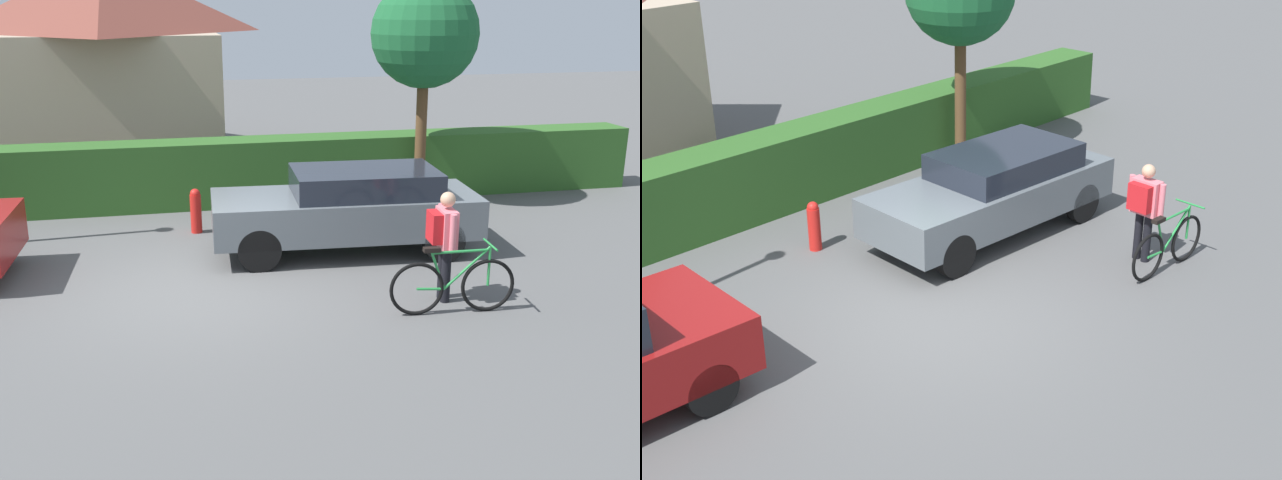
{
  "view_description": "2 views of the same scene",
  "coord_description": "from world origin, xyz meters",
  "views": [
    {
      "loc": [
        -0.44,
        -10.28,
        4.03
      ],
      "look_at": [
        1.74,
        -0.39,
        0.8
      ],
      "focal_mm": 42.52,
      "sensor_mm": 36.0,
      "label": 1
    },
    {
      "loc": [
        -7.44,
        -7.17,
        5.94
      ],
      "look_at": [
        0.16,
        -0.19,
        1.17
      ],
      "focal_mm": 48.99,
      "sensor_mm": 36.0,
      "label": 2
    }
  ],
  "objects": [
    {
      "name": "person_rider",
      "position": [
        3.34,
        -0.99,
        0.94
      ],
      "size": [
        0.37,
        0.64,
        1.56
      ],
      "color": "black",
      "rests_on": "ground"
    },
    {
      "name": "bicycle",
      "position": [
        3.31,
        -1.47,
        0.41
      ],
      "size": [
        1.72,
        0.5,
        0.96
      ],
      "color": "black",
      "rests_on": "ground"
    },
    {
      "name": "house_distant",
      "position": [
        -1.41,
        9.96,
        2.56
      ],
      "size": [
        5.42,
        5.92,
        5.0
      ],
      "color": "tan",
      "rests_on": "ground"
    },
    {
      "name": "fire_hydrant",
      "position": [
        0.2,
        3.0,
        0.41
      ],
      "size": [
        0.2,
        0.2,
        0.81
      ],
      "color": "red",
      "rests_on": "ground"
    },
    {
      "name": "hedge_row",
      "position": [
        0.0,
        4.88,
        0.66
      ],
      "size": [
        19.52,
        0.9,
        1.33
      ],
      "primitive_type": "cube",
      "color": "#2D5B23",
      "rests_on": "ground"
    },
    {
      "name": "tree_kerbside",
      "position": [
        4.83,
        4.14,
        3.37
      ],
      "size": [
        2.11,
        2.11,
        4.45
      ],
      "color": "brown",
      "rests_on": "ground"
    },
    {
      "name": "ground_plane",
      "position": [
        0.0,
        0.0,
        0.0
      ],
      "size": [
        60.0,
        60.0,
        0.0
      ],
      "primitive_type": "plane",
      "color": "#545454"
    },
    {
      "name": "parked_car_far",
      "position": [
        2.62,
        1.37,
        0.76
      ],
      "size": [
        4.43,
        1.91,
        1.39
      ],
      "color": "slate",
      "rests_on": "ground"
    }
  ]
}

